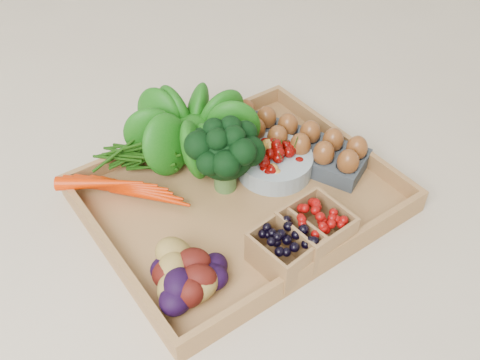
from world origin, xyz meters
TOP-DOWN VIEW (x-y plane):
  - ground at (0.00, 0.00)m, footprint 4.00×4.00m
  - tray at (0.00, 0.00)m, footprint 0.55×0.45m
  - carrots at (-0.17, 0.12)m, footprint 0.18×0.13m
  - lettuce at (-0.01, 0.15)m, footprint 0.17×0.17m
  - broccoli at (-0.01, 0.04)m, footprint 0.15×0.15m
  - cherry_bowl at (0.10, 0.02)m, footprint 0.15×0.15m
  - egg_carton at (0.17, 0.04)m, footprint 0.23×0.33m
  - potatoes at (-0.20, -0.12)m, footprint 0.15×0.15m
  - punnet_blackberry at (-0.03, -0.17)m, footprint 0.11×0.11m
  - punnet_raspberry at (0.04, -0.17)m, footprint 0.11×0.11m

SIDE VIEW (x-z plane):
  - ground at x=0.00m, z-range 0.00..0.00m
  - tray at x=0.00m, z-range 0.00..0.01m
  - egg_carton at x=0.17m, z-range 0.01..0.05m
  - cherry_bowl at x=0.10m, z-range 0.01..0.06m
  - carrots at x=-0.17m, z-range 0.01..0.06m
  - punnet_blackberry at x=-0.03m, z-range 0.01..0.08m
  - punnet_raspberry at x=0.04m, z-range 0.01..0.09m
  - potatoes at x=-0.20m, z-range 0.01..0.10m
  - broccoli at x=-0.01m, z-range 0.02..0.13m
  - lettuce at x=-0.01m, z-range 0.02..0.18m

